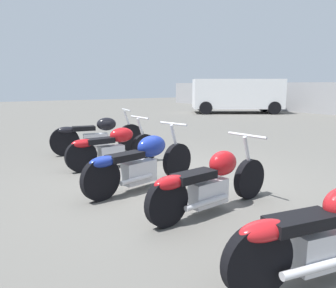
# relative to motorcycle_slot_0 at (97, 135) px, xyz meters

# --- Properties ---
(ground_plane) EXTENTS (60.00, 60.00, 0.00)m
(ground_plane) POSITION_rel_motorcycle_slot_0_xyz_m (2.85, 0.26, -0.43)
(ground_plane) COLOR #5B5954
(motorcycle_slot_0) EXTENTS (0.76, 2.18, 1.03)m
(motorcycle_slot_0) POSITION_rel_motorcycle_slot_0_xyz_m (0.00, 0.00, 0.00)
(motorcycle_slot_0) COLOR black
(motorcycle_slot_0) RESTS_ON ground_plane
(motorcycle_slot_1) EXTENTS (0.67, 1.96, 0.96)m
(motorcycle_slot_1) POSITION_rel_motorcycle_slot_0_xyz_m (1.39, -0.23, -0.03)
(motorcycle_slot_1) COLOR black
(motorcycle_slot_1) RESTS_ON ground_plane
(motorcycle_slot_2) EXTENTS (0.74, 2.15, 0.98)m
(motorcycle_slot_2) POSITION_rel_motorcycle_slot_0_xyz_m (2.89, -0.40, -0.00)
(motorcycle_slot_2) COLOR black
(motorcycle_slot_2) RESTS_ON ground_plane
(motorcycle_slot_3) EXTENTS (0.63, 2.08, 0.94)m
(motorcycle_slot_3) POSITION_rel_motorcycle_slot_0_xyz_m (4.20, -0.14, -0.04)
(motorcycle_slot_3) COLOR black
(motorcycle_slot_3) RESTS_ON ground_plane
(motorcycle_slot_4) EXTENTS (0.73, 1.99, 0.96)m
(motorcycle_slot_4) POSITION_rel_motorcycle_slot_0_xyz_m (5.84, -0.32, -0.03)
(motorcycle_slot_4) COLOR black
(motorcycle_slot_4) RESTS_ON ground_plane
(parked_van) EXTENTS (4.40, 5.21, 1.91)m
(parked_van) POSITION_rel_motorcycle_slot_0_xyz_m (-6.29, 10.83, 0.64)
(parked_van) COLOR white
(parked_van) RESTS_ON ground_plane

